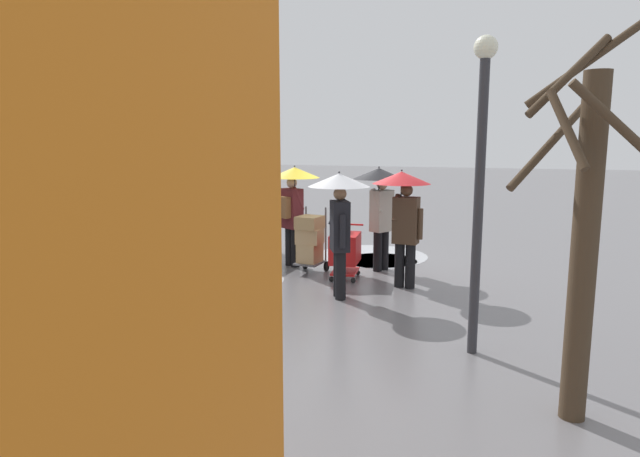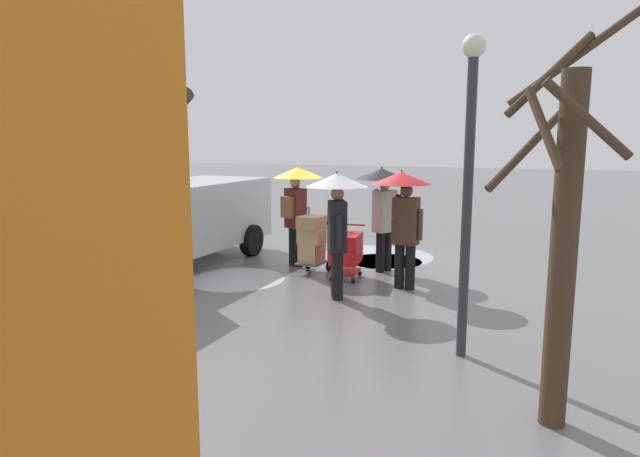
# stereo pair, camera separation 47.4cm
# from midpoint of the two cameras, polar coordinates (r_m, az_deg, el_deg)

# --- Properties ---
(ground_plane) EXTENTS (90.00, 90.00, 0.00)m
(ground_plane) POSITION_cam_midpoint_polar(r_m,az_deg,el_deg) (11.51, 3.27, -4.18)
(ground_plane) COLOR slate
(slush_patch_near_cluster) EXTENTS (1.89, 1.89, 0.01)m
(slush_patch_near_cluster) POSITION_cam_midpoint_polar(r_m,az_deg,el_deg) (10.71, -10.12, -5.31)
(slush_patch_near_cluster) COLOR silver
(slush_patch_near_cluster) RESTS_ON ground
(slush_patch_under_van) EXTENTS (1.63, 1.63, 0.01)m
(slush_patch_under_van) POSITION_cam_midpoint_polar(r_m,az_deg,el_deg) (12.28, 5.21, -3.34)
(slush_patch_under_van) COLOR #999BA0
(slush_patch_under_van) RESTS_ON ground
(slush_patch_mid_street) EXTENTS (1.85, 1.85, 0.01)m
(slush_patch_mid_street) POSITION_cam_midpoint_polar(r_m,az_deg,el_deg) (12.76, -15.88, -3.17)
(slush_patch_mid_street) COLOR silver
(slush_patch_mid_street) RESTS_ON ground
(slush_patch_far_side) EXTENTS (2.57, 2.57, 0.01)m
(slush_patch_far_side) POSITION_cam_midpoint_polar(r_m,az_deg,el_deg) (12.79, 4.37, -2.82)
(slush_patch_far_side) COLOR #ADAFB5
(slush_patch_far_side) RESTS_ON ground
(cargo_van_parked_right) EXTENTS (2.24, 5.36, 2.60)m
(cargo_van_parked_right) POSITION_cam_midpoint_polar(r_m,az_deg,el_deg) (11.65, -17.57, 1.47)
(cargo_van_parked_right) COLOR #B7BABF
(cargo_van_parked_right) RESTS_ON ground
(shopping_cart_vendor) EXTENTS (0.65, 0.88, 1.04)m
(shopping_cart_vendor) POSITION_cam_midpoint_polar(r_m,az_deg,el_deg) (10.56, 1.35, -2.23)
(shopping_cart_vendor) COLOR red
(shopping_cart_vendor) RESTS_ON ground
(hand_dolly_boxes) EXTENTS (0.55, 0.73, 1.32)m
(hand_dolly_boxes) POSITION_cam_midpoint_polar(r_m,az_deg,el_deg) (10.97, -2.29, -1.17)
(hand_dolly_boxes) COLOR #515156
(hand_dolly_boxes) RESTS_ON ground
(pedestrian_pink_side) EXTENTS (1.04, 1.04, 2.15)m
(pedestrian_pink_side) POSITION_cam_midpoint_polar(r_m,az_deg,el_deg) (9.85, 7.35, 2.78)
(pedestrian_pink_side) COLOR black
(pedestrian_pink_side) RESTS_ON ground
(pedestrian_black_side) EXTENTS (1.04, 1.04, 2.15)m
(pedestrian_black_side) POSITION_cam_midpoint_polar(r_m,az_deg,el_deg) (9.14, 0.55, 2.45)
(pedestrian_black_side) COLOR black
(pedestrian_black_side) RESTS_ON ground
(pedestrian_white_side) EXTENTS (1.04, 1.04, 2.15)m
(pedestrian_white_side) POSITION_cam_midpoint_polar(r_m,az_deg,el_deg) (11.44, -4.01, 3.71)
(pedestrian_white_side) COLOR black
(pedestrian_white_side) RESTS_ON ground
(pedestrian_far_side) EXTENTS (1.04, 1.04, 2.15)m
(pedestrian_far_side) POSITION_cam_midpoint_polar(r_m,az_deg,el_deg) (11.08, 5.06, 3.59)
(pedestrian_far_side) COLOR black
(pedestrian_far_side) RESTS_ON ground
(bare_tree_near) EXTENTS (1.28, 1.20, 3.85)m
(bare_tree_near) POSITION_cam_midpoint_polar(r_m,az_deg,el_deg) (5.50, 23.50, -0.04)
(bare_tree_near) COLOR #423323
(bare_tree_near) RESTS_ON ground
(bare_tree_far) EXTENTS (1.06, 1.08, 4.48)m
(bare_tree_far) POSITION_cam_midpoint_polar(r_m,az_deg,el_deg) (3.12, -22.11, -0.24)
(bare_tree_far) COLOR #423323
(bare_tree_far) RESTS_ON ground
(street_lamp) EXTENTS (0.28, 0.28, 3.86)m
(street_lamp) POSITION_cam_midpoint_polar(r_m,az_deg,el_deg) (6.80, 14.46, 6.50)
(street_lamp) COLOR #2D2D33
(street_lamp) RESTS_ON ground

